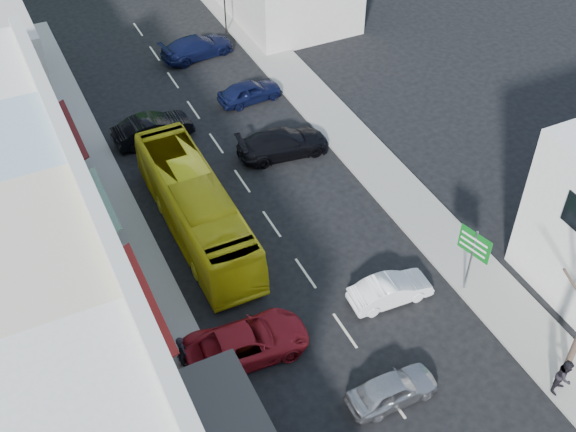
{
  "coord_description": "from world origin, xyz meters",
  "views": [
    {
      "loc": [
        -11.48,
        -17.72,
        26.08
      ],
      "look_at": [
        0.0,
        6.0,
        2.2
      ],
      "focal_mm": 45.0,
      "sensor_mm": 36.0,
      "label": 1
    }
  ],
  "objects_px": {
    "car_red": "(247,343)",
    "direction_sign": "(470,262)",
    "car_silver": "(393,389)",
    "traffic_signal": "(225,4)",
    "car_white": "(390,290)",
    "pedestrian_left": "(182,352)",
    "pedestrian_right": "(564,377)",
    "bus": "(196,209)"
  },
  "relations": [
    {
      "from": "car_white",
      "to": "car_silver",
      "type": "bearing_deg",
      "value": 152.11
    },
    {
      "from": "car_silver",
      "to": "traffic_signal",
      "type": "height_order",
      "value": "traffic_signal"
    },
    {
      "from": "bus",
      "to": "pedestrian_left",
      "type": "bearing_deg",
      "value": -114.79
    },
    {
      "from": "car_silver",
      "to": "traffic_signal",
      "type": "relative_size",
      "value": 0.94
    },
    {
      "from": "car_white",
      "to": "traffic_signal",
      "type": "height_order",
      "value": "traffic_signal"
    },
    {
      "from": "pedestrian_right",
      "to": "direction_sign",
      "type": "height_order",
      "value": "direction_sign"
    },
    {
      "from": "direction_sign",
      "to": "traffic_signal",
      "type": "height_order",
      "value": "traffic_signal"
    },
    {
      "from": "pedestrian_left",
      "to": "bus",
      "type": "bearing_deg",
      "value": -31.45
    },
    {
      "from": "car_white",
      "to": "pedestrian_right",
      "type": "distance_m",
      "value": 8.43
    },
    {
      "from": "bus",
      "to": "pedestrian_left",
      "type": "relative_size",
      "value": 6.82
    },
    {
      "from": "pedestrian_left",
      "to": "traffic_signal",
      "type": "bearing_deg",
      "value": -32.35
    },
    {
      "from": "pedestrian_right",
      "to": "traffic_signal",
      "type": "distance_m",
      "value": 35.46
    },
    {
      "from": "bus",
      "to": "traffic_signal",
      "type": "distance_m",
      "value": 21.64
    },
    {
      "from": "pedestrian_left",
      "to": "direction_sign",
      "type": "height_order",
      "value": "direction_sign"
    },
    {
      "from": "car_white",
      "to": "direction_sign",
      "type": "bearing_deg",
      "value": -103.23
    },
    {
      "from": "car_red",
      "to": "traffic_signal",
      "type": "relative_size",
      "value": 0.98
    },
    {
      "from": "car_silver",
      "to": "car_red",
      "type": "relative_size",
      "value": 0.96
    },
    {
      "from": "pedestrian_left",
      "to": "traffic_signal",
      "type": "height_order",
      "value": "traffic_signal"
    },
    {
      "from": "pedestrian_right",
      "to": "traffic_signal",
      "type": "bearing_deg",
      "value": 74.12
    },
    {
      "from": "direction_sign",
      "to": "pedestrian_left",
      "type": "bearing_deg",
      "value": 158.38
    },
    {
      "from": "pedestrian_left",
      "to": "traffic_signal",
      "type": "relative_size",
      "value": 0.36
    },
    {
      "from": "traffic_signal",
      "to": "direction_sign",
      "type": "bearing_deg",
      "value": 83.1
    },
    {
      "from": "pedestrian_left",
      "to": "car_white",
      "type": "bearing_deg",
      "value": -100.06
    },
    {
      "from": "car_white",
      "to": "direction_sign",
      "type": "relative_size",
      "value": 1.14
    },
    {
      "from": "car_white",
      "to": "traffic_signal",
      "type": "distance_m",
      "value": 28.08
    },
    {
      "from": "car_red",
      "to": "direction_sign",
      "type": "xyz_separation_m",
      "value": [
        10.93,
        -1.09,
        1.23
      ]
    },
    {
      "from": "car_red",
      "to": "direction_sign",
      "type": "height_order",
      "value": "direction_sign"
    },
    {
      "from": "car_white",
      "to": "pedestrian_right",
      "type": "xyz_separation_m",
      "value": [
        3.75,
        -7.55,
        0.3
      ]
    },
    {
      "from": "car_white",
      "to": "traffic_signal",
      "type": "bearing_deg",
      "value": -3.11
    },
    {
      "from": "bus",
      "to": "car_white",
      "type": "height_order",
      "value": "bus"
    },
    {
      "from": "direction_sign",
      "to": "traffic_signal",
      "type": "relative_size",
      "value": 0.82
    },
    {
      "from": "pedestrian_right",
      "to": "bus",
      "type": "bearing_deg",
      "value": 105.57
    },
    {
      "from": "bus",
      "to": "pedestrian_left",
      "type": "height_order",
      "value": "bus"
    },
    {
      "from": "bus",
      "to": "car_red",
      "type": "xyz_separation_m",
      "value": [
        -0.83,
        -8.4,
        -0.85
      ]
    },
    {
      "from": "car_white",
      "to": "pedestrian_right",
      "type": "relative_size",
      "value": 2.59
    },
    {
      "from": "bus",
      "to": "pedestrian_right",
      "type": "height_order",
      "value": "bus"
    },
    {
      "from": "car_white",
      "to": "pedestrian_right",
      "type": "bearing_deg",
      "value": -150.59
    },
    {
      "from": "pedestrian_right",
      "to": "direction_sign",
      "type": "relative_size",
      "value": 0.44
    },
    {
      "from": "direction_sign",
      "to": "traffic_signal",
      "type": "bearing_deg",
      "value": 76.4
    },
    {
      "from": "car_silver",
      "to": "car_red",
      "type": "bearing_deg",
      "value": 43.11
    },
    {
      "from": "car_silver",
      "to": "pedestrian_left",
      "type": "xyz_separation_m",
      "value": [
        -7.3,
        5.35,
        0.3
      ]
    },
    {
      "from": "car_white",
      "to": "direction_sign",
      "type": "xyz_separation_m",
      "value": [
        3.58,
        -1.04,
        1.23
      ]
    }
  ]
}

